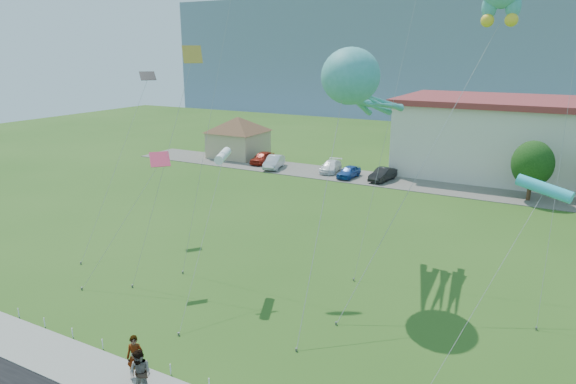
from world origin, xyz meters
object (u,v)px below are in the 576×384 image
Objects in this scene: parked_car_white at (331,166)px; octopus_kite at (357,86)px; pedestrian_right at (140,374)px; parked_car_red at (262,158)px; pavilion at (238,133)px; parked_car_black at (383,174)px; parked_car_silver at (274,162)px; pedestrian_left at (135,357)px; parked_car_blue at (349,172)px.

octopus_kite reaches higher than parked_car_white.
parked_car_red is (-18.13, 38.76, -0.33)m from pedestrian_right.
pedestrian_right is (23.03, -40.99, -1.94)m from pavilion.
octopus_kite reaches higher than parked_car_black.
parked_car_white is at bearing -1.34° from parked_car_silver.
pedestrian_right is at bearing -62.94° from pedestrian_left.
parked_car_white is at bearing -9.67° from pavilion.
pedestrian_left is 0.44× the size of parked_car_silver.
parked_car_black is (-1.82, 36.79, -0.33)m from pedestrian_left.
pedestrian_left is 0.45× the size of parked_car_white.
pedestrian_right is 0.46× the size of parked_car_white.
parked_car_blue is at bearing 72.10° from pedestrian_left.
parked_car_blue is 3.62m from parked_car_black.
pavilion is 4.85× the size of pedestrian_left.
pedestrian_right is 0.45× the size of parked_car_silver.
pavilion is at bearing 152.93° from parked_car_red.
parked_car_silver is 1.02× the size of parked_car_white.
parked_car_blue is 0.91× the size of parked_car_black.
parked_car_red is 0.28× the size of octopus_kite.
parked_car_silver is at bearing -175.54° from parked_car_white.
parked_car_silver is (-14.63, 36.46, -0.28)m from pedestrian_left.
pedestrian_left reaches higher than parked_car_silver.
parked_car_blue is (-5.43, 36.39, -0.37)m from pedestrian_left.
pavilion is 37.36m from octopus_kite.
pedestrian_left is at bearing -78.45° from parked_car_black.
parked_car_red is at bearing 176.10° from parked_car_blue.
parked_car_black is (3.60, 0.40, 0.04)m from parked_car_blue.
octopus_kite reaches higher than parked_car_red.
parked_car_white is 28.37m from octopus_kite.
parked_car_red is at bearing -175.79° from parked_car_black.
pedestrian_right is 0.14× the size of octopus_kite.
pedestrian_right reaches higher than pedestrian_left.
octopus_kite is (2.64, 15.09, 10.08)m from pedestrian_right.
octopus_kite is at bearing -67.56° from parked_car_black.
parked_car_red reaches higher than parked_car_white.
parked_car_black is (12.80, 0.33, -0.05)m from parked_car_silver.
parked_car_silver reaches higher than parked_car_red.
octopus_kite is (18.29, -22.13, 10.39)m from parked_car_silver.
parked_car_white is 1.06× the size of parked_car_black.
parked_car_silver reaches higher than parked_car_blue.
parked_car_black is at bearing 103.73° from octopus_kite.
parked_car_red is 1.12× the size of parked_car_blue.
pedestrian_right is at bearing -76.23° from parked_car_blue.
pavilion is at bearing 170.89° from parked_car_blue.
parked_car_silver is at bearing -169.82° from parked_car_black.
pedestrian_right reaches higher than parked_car_silver.
parked_car_red is 0.94× the size of parked_car_silver.
pedestrian_left is 36.80m from parked_car_blue.
pedestrian_right is 39.72m from parked_car_white.
pedestrian_left is at bearing -68.36° from parked_car_red.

